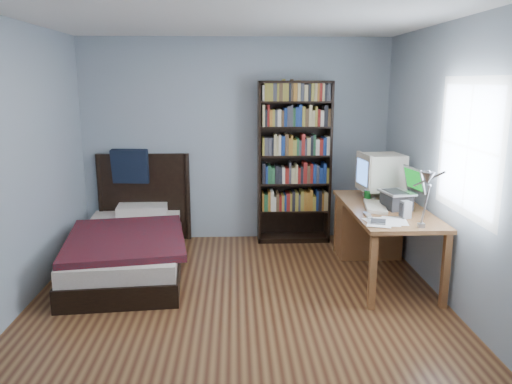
{
  "coord_description": "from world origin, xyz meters",
  "views": [
    {
      "loc": [
        -0.01,
        -4.11,
        1.98
      ],
      "look_at": [
        0.19,
        0.65,
        0.92
      ],
      "focal_mm": 35.0,
      "sensor_mm": 36.0,
      "label": 1
    }
  ],
  "objects_px": {
    "speaker": "(406,210)",
    "bookshelf": "(294,163)",
    "soda_can": "(367,196)",
    "bed": "(131,243)",
    "desk": "(372,224)",
    "keyboard": "(375,206)",
    "crt_monitor": "(381,173)",
    "laptop": "(399,197)",
    "desk_lamp": "(427,184)"
  },
  "relations": [
    {
      "from": "crt_monitor",
      "to": "laptop",
      "type": "bearing_deg",
      "value": -83.96
    },
    {
      "from": "desk_lamp",
      "to": "soda_can",
      "type": "bearing_deg",
      "value": 94.99
    },
    {
      "from": "desk_lamp",
      "to": "desk",
      "type": "bearing_deg",
      "value": 89.5
    },
    {
      "from": "laptop",
      "to": "keyboard",
      "type": "xyz_separation_m",
      "value": [
        -0.22,
        0.03,
        -0.1
      ]
    },
    {
      "from": "desk_lamp",
      "to": "bed",
      "type": "xyz_separation_m",
      "value": [
        -2.65,
        1.47,
        -0.94
      ]
    },
    {
      "from": "bookshelf",
      "to": "bed",
      "type": "bearing_deg",
      "value": -156.55
    },
    {
      "from": "desk",
      "to": "bed",
      "type": "height_order",
      "value": "bed"
    },
    {
      "from": "desk",
      "to": "bookshelf",
      "type": "bearing_deg",
      "value": 136.35
    },
    {
      "from": "speaker",
      "to": "bookshelf",
      "type": "xyz_separation_m",
      "value": [
        -0.86,
        1.63,
        0.19
      ]
    },
    {
      "from": "bookshelf",
      "to": "bed",
      "type": "xyz_separation_m",
      "value": [
        -1.87,
        -0.81,
        -0.74
      ]
    },
    {
      "from": "crt_monitor",
      "to": "desk",
      "type": "bearing_deg",
      "value": 143.93
    },
    {
      "from": "bed",
      "to": "bookshelf",
      "type": "bearing_deg",
      "value": 23.45
    },
    {
      "from": "laptop",
      "to": "crt_monitor",
      "type": "bearing_deg",
      "value": 96.04
    },
    {
      "from": "desk",
      "to": "speaker",
      "type": "xyz_separation_m",
      "value": [
        0.06,
        -0.87,
        0.39
      ]
    },
    {
      "from": "crt_monitor",
      "to": "soda_can",
      "type": "xyz_separation_m",
      "value": [
        -0.18,
        -0.18,
        -0.21
      ]
    },
    {
      "from": "desk",
      "to": "laptop",
      "type": "bearing_deg",
      "value": -78.47
    },
    {
      "from": "desk",
      "to": "soda_can",
      "type": "distance_m",
      "value": 0.45
    },
    {
      "from": "desk",
      "to": "keyboard",
      "type": "distance_m",
      "value": 0.6
    },
    {
      "from": "laptop",
      "to": "desk_lamp",
      "type": "bearing_deg",
      "value": -96.79
    },
    {
      "from": "keyboard",
      "to": "soda_can",
      "type": "bearing_deg",
      "value": 102.29
    },
    {
      "from": "speaker",
      "to": "soda_can",
      "type": "distance_m",
      "value": 0.68
    },
    {
      "from": "crt_monitor",
      "to": "bookshelf",
      "type": "distance_m",
      "value": 1.17
    },
    {
      "from": "desk_lamp",
      "to": "bed",
      "type": "distance_m",
      "value": 3.17
    },
    {
      "from": "desk_lamp",
      "to": "bed",
      "type": "height_order",
      "value": "desk_lamp"
    },
    {
      "from": "desk_lamp",
      "to": "bed",
      "type": "bearing_deg",
      "value": 151.08
    },
    {
      "from": "desk",
      "to": "soda_can",
      "type": "xyz_separation_m",
      "value": [
        -0.13,
        -0.22,
        0.38
      ]
    },
    {
      "from": "speaker",
      "to": "soda_can",
      "type": "xyz_separation_m",
      "value": [
        -0.19,
        0.65,
        -0.02
      ]
    },
    {
      "from": "desk_lamp",
      "to": "bed",
      "type": "relative_size",
      "value": 0.25
    },
    {
      "from": "laptop",
      "to": "speaker",
      "type": "distance_m",
      "value": 0.36
    },
    {
      "from": "laptop",
      "to": "speaker",
      "type": "height_order",
      "value": "laptop"
    },
    {
      "from": "speaker",
      "to": "bookshelf",
      "type": "relative_size",
      "value": 0.08
    },
    {
      "from": "crt_monitor",
      "to": "bed",
      "type": "height_order",
      "value": "crt_monitor"
    },
    {
      "from": "desk",
      "to": "desk_lamp",
      "type": "relative_size",
      "value": 2.87
    },
    {
      "from": "crt_monitor",
      "to": "laptop",
      "type": "distance_m",
      "value": 0.51
    },
    {
      "from": "laptop",
      "to": "keyboard",
      "type": "distance_m",
      "value": 0.25
    },
    {
      "from": "bed",
      "to": "speaker",
      "type": "bearing_deg",
      "value": -16.63
    },
    {
      "from": "bookshelf",
      "to": "keyboard",
      "type": "bearing_deg",
      "value": -61.44
    },
    {
      "from": "laptop",
      "to": "desk_lamp",
      "type": "xyz_separation_m",
      "value": [
        -0.12,
        -1.0,
        0.35
      ]
    },
    {
      "from": "soda_can",
      "to": "desk_lamp",
      "type": "bearing_deg",
      "value": -85.01
    },
    {
      "from": "speaker",
      "to": "bookshelf",
      "type": "bearing_deg",
      "value": 106.42
    },
    {
      "from": "crt_monitor",
      "to": "bed",
      "type": "xyz_separation_m",
      "value": [
        -2.72,
        -0.01,
        -0.75
      ]
    },
    {
      "from": "desk_lamp",
      "to": "bookshelf",
      "type": "xyz_separation_m",
      "value": [
        -0.78,
        2.28,
        -0.2
      ]
    },
    {
      "from": "crt_monitor",
      "to": "soda_can",
      "type": "height_order",
      "value": "crt_monitor"
    },
    {
      "from": "desk",
      "to": "keyboard",
      "type": "relative_size",
      "value": 3.33
    },
    {
      "from": "soda_can",
      "to": "bed",
      "type": "relative_size",
      "value": 0.06
    },
    {
      "from": "keyboard",
      "to": "speaker",
      "type": "bearing_deg",
      "value": -54.85
    },
    {
      "from": "desk",
      "to": "keyboard",
      "type": "bearing_deg",
      "value": -103.37
    },
    {
      "from": "crt_monitor",
      "to": "desk_lamp",
      "type": "xyz_separation_m",
      "value": [
        -0.07,
        -1.48,
        0.18
      ]
    },
    {
      "from": "desk",
      "to": "keyboard",
      "type": "xyz_separation_m",
      "value": [
        -0.12,
        -0.49,
        0.33
      ]
    },
    {
      "from": "desk",
      "to": "soda_can",
      "type": "relative_size",
      "value": 12.99
    }
  ]
}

